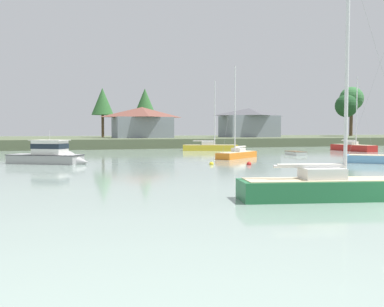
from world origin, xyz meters
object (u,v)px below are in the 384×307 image
at_px(sailboat_orange, 237,156).
at_px(sailboat_red, 353,149).
at_px(cruiser_grey, 53,158).
at_px(sailboat_green, 330,194).
at_px(mooring_buoy_orange, 25,157).
at_px(dinghy_white, 296,154).
at_px(mooring_buoy_yellow, 211,164).
at_px(sailboat_yellow, 210,149).
at_px(mooring_buoy_red, 249,164).

relative_size(sailboat_orange, sailboat_red, 0.91).
bearing_deg(cruiser_grey, sailboat_orange, 5.25).
bearing_deg(sailboat_red, sailboat_green, -130.14).
bearing_deg(cruiser_grey, mooring_buoy_orange, 104.65).
relative_size(dinghy_white, mooring_buoy_orange, 9.81).
height_order(sailboat_red, mooring_buoy_yellow, sailboat_red).
bearing_deg(sailboat_green, dinghy_white, 60.32).
bearing_deg(sailboat_green, sailboat_yellow, 75.60).
bearing_deg(sailboat_green, mooring_buoy_yellow, 84.18).
bearing_deg(mooring_buoy_orange, cruiser_grey, -75.35).
xyz_separation_m(sailboat_green, sailboat_red, (33.24, 39.41, 0.00)).
xyz_separation_m(mooring_buoy_red, mooring_buoy_yellow, (-3.24, 1.47, -0.01)).
height_order(sailboat_green, sailboat_red, sailboat_red).
distance_m(mooring_buoy_red, mooring_buoy_orange, 28.40).
distance_m(cruiser_grey, mooring_buoy_red, 19.16).
bearing_deg(sailboat_green, cruiser_grey, 113.97).
relative_size(sailboat_green, sailboat_red, 0.98).
relative_size(sailboat_red, cruiser_grey, 1.49).
distance_m(dinghy_white, cruiser_grey, 31.27).
xyz_separation_m(sailboat_red, cruiser_grey, (-45.40, -12.06, 0.30)).
height_order(sailboat_green, sailboat_yellow, sailboat_green).
height_order(sailboat_green, mooring_buoy_orange, sailboat_green).
xyz_separation_m(sailboat_orange, mooring_buoy_red, (-3.13, -9.54, -0.16)).
height_order(sailboat_green, mooring_buoy_yellow, sailboat_green).
bearing_deg(mooring_buoy_orange, sailboat_orange, -22.68).
relative_size(sailboat_yellow, mooring_buoy_red, 23.15).
xyz_separation_m(dinghy_white, cruiser_grey, (-30.81, -5.37, 0.41)).
xyz_separation_m(sailboat_orange, sailboat_red, (24.71, 10.16, 0.03)).
distance_m(sailboat_green, mooring_buoy_red, 20.44).
distance_m(sailboat_green, dinghy_white, 37.66).
height_order(sailboat_orange, dinghy_white, sailboat_orange).
bearing_deg(sailboat_orange, sailboat_yellow, 78.59).
relative_size(dinghy_white, cruiser_grey, 0.45).
bearing_deg(dinghy_white, sailboat_yellow, 112.97).
relative_size(sailboat_yellow, mooring_buoy_yellow, 25.20).
relative_size(sailboat_green, mooring_buoy_yellow, 25.80).
bearing_deg(sailboat_red, mooring_buoy_red, -144.71).
relative_size(sailboat_orange, mooring_buoy_yellow, 24.02).
bearing_deg(cruiser_grey, sailboat_red, 14.88).
relative_size(sailboat_green, mooring_buoy_red, 23.70).
bearing_deg(sailboat_red, sailboat_orange, -157.65).
distance_m(sailboat_yellow, mooring_buoy_red, 28.88).
distance_m(sailboat_green, cruiser_grey, 29.94).
bearing_deg(mooring_buoy_yellow, sailboat_green, -95.82).
bearing_deg(sailboat_orange, sailboat_red, 22.35).
height_order(mooring_buoy_red, mooring_buoy_yellow, mooring_buoy_red).
bearing_deg(dinghy_white, sailboat_green, -119.68).
bearing_deg(sailboat_yellow, sailboat_green, -104.40).
bearing_deg(sailboat_orange, sailboat_green, -106.26).
xyz_separation_m(sailboat_green, mooring_buoy_yellow, (2.16, 21.18, -0.19)).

